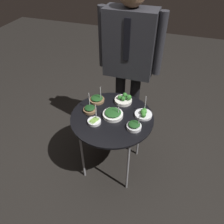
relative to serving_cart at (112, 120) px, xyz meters
The scene contains 10 objects.
ground_plane 0.62m from the serving_cart, ahead, with size 8.00×8.00×0.00m, color black.
serving_cart is the anchor object (origin of this frame).
bowl_spinach_far_rim 0.07m from the serving_cart, 37.42° to the left, with size 0.17×0.17×0.14m.
bowl_broccoli_back_right 0.28m from the serving_cart, 20.47° to the left, with size 0.15×0.15×0.17m.
bowl_asparagus_front_left 0.18m from the serving_cart, 133.62° to the right, with size 0.11×0.11×0.17m.
bowl_spinach_mid_right 0.22m from the serving_cart, behind, with size 0.12×0.12×0.17m.
bowl_spinach_front_right 0.27m from the serving_cart, 140.67° to the left, with size 0.14×0.14×0.16m.
bowl_spinach_front_center 0.24m from the serving_cart, 20.71° to the right, with size 0.12×0.12×0.14m.
bowl_broccoli_center 0.24m from the serving_cart, 80.64° to the left, with size 0.16×0.16×0.08m.
waiter_figure 0.65m from the serving_cart, 89.55° to the left, with size 0.60×0.23×1.63m.
Camera 1 is at (0.44, -1.34, 1.90)m, focal length 35.00 mm.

